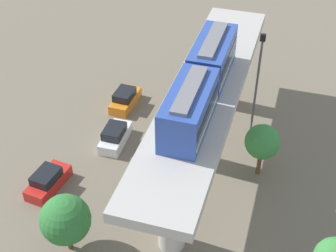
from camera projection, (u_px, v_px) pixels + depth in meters
name	position (u px, v px, depth m)	size (l,w,h in m)	color
ground_plane	(202.00, 162.00, 41.88)	(120.00, 120.00, 0.00)	#706654
viaduct	(205.00, 107.00, 38.30)	(5.20, 28.00, 7.68)	#B7B2AA
train	(201.00, 82.00, 34.91)	(2.64, 13.55, 3.24)	#2D4CA5
parked_car_orange	(125.00, 99.00, 47.92)	(1.96, 4.27, 1.76)	orange
parked_car_red	(48.00, 181.00, 38.99)	(2.32, 4.40, 1.76)	red
parked_car_white	(115.00, 136.00, 43.42)	(1.89, 4.24, 1.76)	white
tree_near_viaduct	(262.00, 142.00, 38.72)	(2.85, 2.85, 4.82)	brown
tree_far_corner	(65.00, 220.00, 32.94)	(3.53, 3.53, 4.74)	brown
signal_post	(257.00, 83.00, 41.19)	(0.44, 0.28, 10.28)	#4C4C51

